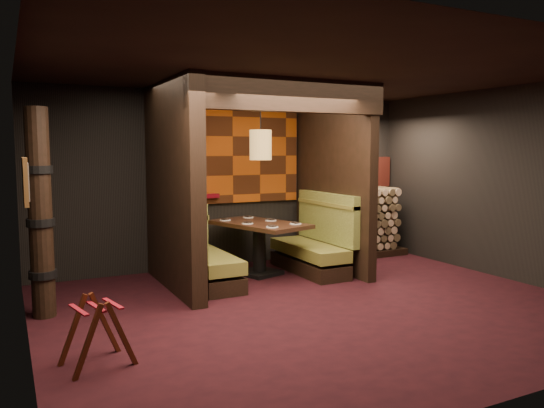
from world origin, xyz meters
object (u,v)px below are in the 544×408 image
(booth_bench_left, at_px, (200,257))
(pendant_lamp, at_px, (261,145))
(dining_table, at_px, (259,238))
(luggage_rack, at_px, (97,329))
(booth_bench_right, at_px, (315,246))
(totem_column, at_px, (40,215))
(firewood_stack, at_px, (359,222))

(booth_bench_left, distance_m, pendant_lamp, 1.90)
(dining_table, bearing_deg, luggage_rack, -138.39)
(booth_bench_left, height_order, booth_bench_right, same)
(booth_bench_left, bearing_deg, booth_bench_right, 0.00)
(totem_column, bearing_deg, pendant_lamp, 12.70)
(totem_column, bearing_deg, firewood_stack, 13.19)
(pendant_lamp, xyz_separation_m, firewood_stack, (2.22, 0.55, -1.38))
(luggage_rack, distance_m, totem_column, 1.95)
(booth_bench_left, distance_m, luggage_rack, 2.87)
(pendant_lamp, distance_m, totem_column, 3.29)
(booth_bench_left, xyz_separation_m, booth_bench_right, (1.89, 0.00, 0.00))
(pendant_lamp, bearing_deg, totem_column, -167.30)
(booth_bench_left, relative_size, booth_bench_right, 1.00)
(booth_bench_right, xyz_separation_m, dining_table, (-0.87, 0.20, 0.18))
(dining_table, height_order, luggage_rack, dining_table)
(booth_bench_right, relative_size, pendant_lamp, 1.48)
(pendant_lamp, relative_size, totem_column, 0.45)
(booth_bench_right, height_order, dining_table, booth_bench_right)
(luggage_rack, relative_size, firewood_stack, 0.39)
(booth_bench_right, xyz_separation_m, totem_column, (-3.98, -0.55, 0.79))
(firewood_stack, bearing_deg, luggage_rack, -149.33)
(booth_bench_right, height_order, luggage_rack, booth_bench_right)
(booth_bench_right, bearing_deg, booth_bench_left, 180.00)
(pendant_lamp, bearing_deg, booth_bench_right, -9.85)
(dining_table, xyz_separation_m, luggage_rack, (-2.78, -2.47, -0.25))
(dining_table, bearing_deg, totem_column, -166.42)
(booth_bench_left, bearing_deg, firewood_stack, 12.17)
(booth_bench_left, bearing_deg, luggage_rack, -127.78)
(luggage_rack, distance_m, firewood_stack, 5.83)
(booth_bench_left, distance_m, dining_table, 1.06)
(pendant_lamp, height_order, luggage_rack, pendant_lamp)
(dining_table, xyz_separation_m, pendant_lamp, (-0.00, -0.05, 1.42))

